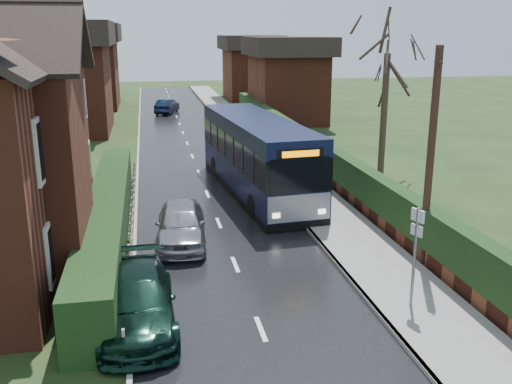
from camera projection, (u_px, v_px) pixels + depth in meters
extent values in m
plane|color=#30441D|center=(246.00, 294.00, 15.57)|extent=(140.00, 140.00, 0.00)
cube|color=black|center=(207.00, 194.00, 25.02)|extent=(6.00, 100.00, 0.02)
cube|color=slate|center=(301.00, 188.00, 25.78)|extent=(2.50, 100.00, 0.14)
cube|color=gray|center=(275.00, 189.00, 25.56)|extent=(0.12, 100.00, 0.14)
cube|color=gray|center=(136.00, 197.00, 24.46)|extent=(0.12, 100.00, 0.10)
cube|color=black|center=(108.00, 218.00, 19.38)|extent=(1.20, 16.00, 1.60)
cube|color=maroon|center=(334.00, 182.00, 25.99)|extent=(0.30, 50.00, 0.60)
cube|color=black|center=(334.00, 162.00, 25.75)|extent=(0.60, 50.00, 1.20)
cube|color=maroon|center=(37.00, 179.00, 15.65)|extent=(2.50, 4.00, 6.00)
cube|color=silver|center=(51.00, 252.00, 14.24)|extent=(0.08, 1.20, 1.60)
cube|color=black|center=(53.00, 252.00, 14.25)|extent=(0.03, 0.95, 1.35)
cube|color=silver|center=(41.00, 150.00, 13.54)|extent=(0.08, 1.20, 1.60)
cube|color=black|center=(42.00, 150.00, 13.54)|extent=(0.03, 0.95, 1.35)
cube|color=silver|center=(71.00, 205.00, 18.02)|extent=(0.08, 1.20, 1.60)
cube|color=black|center=(72.00, 205.00, 18.03)|extent=(0.03, 0.95, 1.35)
cube|color=silver|center=(63.00, 124.00, 17.32)|extent=(0.08, 1.20, 1.60)
cube|color=black|center=(64.00, 124.00, 17.32)|extent=(0.03, 0.95, 1.35)
cube|color=silver|center=(83.00, 175.00, 21.80)|extent=(0.08, 1.20, 1.60)
cube|color=black|center=(84.00, 175.00, 21.81)|extent=(0.03, 0.95, 1.35)
cube|color=silver|center=(77.00, 107.00, 21.10)|extent=(0.08, 1.20, 1.60)
cube|color=black|center=(78.00, 107.00, 21.10)|extent=(0.03, 0.95, 1.35)
cube|color=silver|center=(89.00, 161.00, 24.17)|extent=(0.08, 1.20, 1.60)
cube|color=black|center=(90.00, 161.00, 24.17)|extent=(0.03, 0.95, 1.35)
cube|color=silver|center=(84.00, 100.00, 23.46)|extent=(0.08, 1.20, 1.60)
cube|color=black|center=(85.00, 99.00, 23.46)|extent=(0.03, 0.95, 1.35)
cube|color=black|center=(257.00, 173.00, 25.13)|extent=(3.45, 10.99, 1.12)
cube|color=black|center=(257.00, 147.00, 24.82)|extent=(3.47, 10.99, 1.18)
cube|color=black|center=(257.00, 126.00, 24.57)|extent=(3.45, 10.99, 0.65)
cube|color=black|center=(257.00, 188.00, 25.33)|extent=(3.45, 10.99, 0.34)
cube|color=gray|center=(299.00, 208.00, 20.19)|extent=(2.36, 0.34, 0.98)
cube|color=black|center=(300.00, 176.00, 19.84)|extent=(2.21, 0.29, 1.28)
cube|color=black|center=(300.00, 154.00, 19.63)|extent=(1.72, 0.24, 0.34)
cube|color=#FF8C00|center=(301.00, 154.00, 19.59)|extent=(1.35, 0.17, 0.22)
cube|color=black|center=(299.00, 226.00, 20.36)|extent=(2.41, 0.36, 0.29)
cube|color=#FFF2CC|center=(276.00, 216.00, 19.96)|extent=(0.28, 0.08, 0.18)
cube|color=#FFF2CC|center=(322.00, 211.00, 20.42)|extent=(0.28, 0.08, 0.18)
cylinder|color=black|center=(254.00, 206.00, 21.75)|extent=(0.36, 0.96, 0.94)
cylinder|color=black|center=(308.00, 202.00, 22.35)|extent=(0.36, 0.96, 0.94)
cylinder|color=black|center=(216.00, 166.00, 28.14)|extent=(0.36, 0.96, 0.94)
cylinder|color=black|center=(259.00, 164.00, 28.74)|extent=(0.36, 0.96, 0.94)
imported|color=#A2A3A7|center=(181.00, 224.00, 19.06)|extent=(1.93, 4.16, 1.38)
imported|color=black|center=(137.00, 301.00, 13.70)|extent=(1.95, 4.54, 1.30)
imported|color=#101D32|center=(167.00, 106.00, 49.47)|extent=(2.35, 4.01, 1.25)
cylinder|color=slate|center=(414.00, 260.00, 14.33)|extent=(0.08, 0.08, 2.74)
cube|color=silver|center=(418.00, 216.00, 14.01)|extent=(0.18, 0.41, 0.31)
cube|color=silver|center=(417.00, 231.00, 14.12)|extent=(0.16, 0.37, 0.27)
cylinder|color=black|center=(430.00, 161.00, 16.58)|extent=(0.22, 0.22, 6.55)
cube|color=black|center=(439.00, 62.00, 15.81)|extent=(0.31, 0.83, 0.07)
cylinder|color=#34261F|center=(384.00, 116.00, 27.47)|extent=(0.32, 0.32, 5.92)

